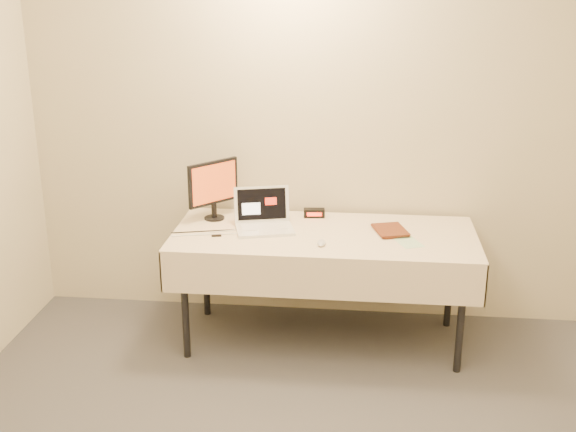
# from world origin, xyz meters

# --- Properties ---
(back_wall) EXTENTS (4.00, 0.10, 2.70)m
(back_wall) POSITION_xyz_m (0.00, 2.50, 1.35)
(back_wall) COLOR beige
(back_wall) RESTS_ON ground
(table) EXTENTS (1.86, 0.81, 0.74)m
(table) POSITION_xyz_m (0.00, 2.05, 0.68)
(table) COLOR black
(table) RESTS_ON ground
(laptop) EXTENTS (0.41, 0.38, 0.24)m
(laptop) POSITION_xyz_m (-0.38, 2.10, 0.80)
(laptop) COLOR white
(laptop) RESTS_ON table
(monitor) EXTENTS (0.27, 0.29, 0.39)m
(monitor) POSITION_xyz_m (-0.73, 2.24, 0.96)
(monitor) COLOR black
(monitor) RESTS_ON table
(book) EXTENTS (0.18, 0.07, 0.24)m
(book) POSITION_xyz_m (0.32, 2.08, 0.86)
(book) COLOR #983F1B
(book) RESTS_ON table
(alarm_clock) EXTENTS (0.14, 0.07, 0.06)m
(alarm_clock) POSITION_xyz_m (-0.08, 2.34, 0.77)
(alarm_clock) COLOR black
(alarm_clock) RESTS_ON table
(clicker) EXTENTS (0.05, 0.10, 0.02)m
(clicker) POSITION_xyz_m (-0.01, 1.84, 0.75)
(clicker) COLOR silver
(clicker) RESTS_ON table
(paper_form) EXTENTS (0.24, 0.34, 0.00)m
(paper_form) POSITION_xyz_m (0.48, 2.00, 0.74)
(paper_form) COLOR #BAEABD
(paper_form) RESTS_ON table
(usb_dongle) EXTENTS (0.06, 0.03, 0.01)m
(usb_dongle) POSITION_xyz_m (-0.65, 1.92, 0.74)
(usb_dongle) COLOR black
(usb_dongle) RESTS_ON table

